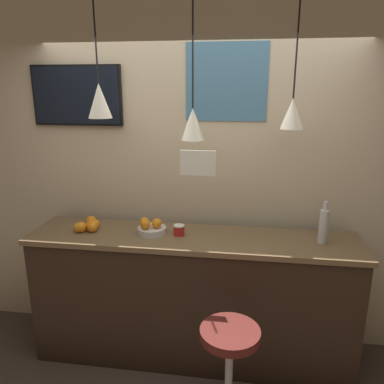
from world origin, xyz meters
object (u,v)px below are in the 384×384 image
at_px(juice_bottle, 324,226).
at_px(fruit_bowl, 151,228).
at_px(spread_jar, 179,230).
at_px(mounted_tv, 77,96).
at_px(bar_stool, 229,360).

bearing_deg(juice_bottle, fruit_bowl, -179.78).
height_order(spread_jar, mounted_tv, mounted_tv).
xyz_separation_m(juice_bottle, mounted_tv, (-1.94, 0.32, 0.90)).
xyz_separation_m(fruit_bowl, spread_jar, (0.22, 0.00, -0.01)).
bearing_deg(fruit_bowl, juice_bottle, 0.22).
height_order(bar_stool, fruit_bowl, fruit_bowl).
distance_m(fruit_bowl, mounted_tv, 1.23).
relative_size(bar_stool, fruit_bowl, 3.23).
distance_m(spread_jar, mounted_tv, 1.37).
relative_size(fruit_bowl, spread_jar, 2.61).
height_order(fruit_bowl, mounted_tv, mounted_tv).
bearing_deg(bar_stool, spread_jar, 124.76).
distance_m(bar_stool, juice_bottle, 1.13).
bearing_deg(juice_bottle, mounted_tv, 170.70).
xyz_separation_m(fruit_bowl, juice_bottle, (1.28, 0.00, 0.09)).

